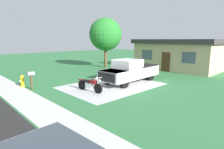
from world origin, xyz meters
TOP-DOWN VIEW (x-y plane):
  - ground_plane at (0.00, 0.00)m, footprint 80.00×80.00m
  - driveway_pad at (0.00, 0.00)m, footprint 5.23×7.25m
  - sidewalk_strip at (0.00, -6.00)m, footprint 36.00×1.80m
  - motorcycle at (0.15, -2.24)m, footprint 2.21×0.70m
  - pickup_truck at (0.15, 1.96)m, footprint 2.30×5.72m
  - fire_hydrant at (-4.41, -5.07)m, footprint 0.32×0.40m
  - mailbox at (-3.15, -4.87)m, footprint 0.26×0.48m
  - shade_tree at (-7.48, 5.97)m, footprint 4.00×4.00m
  - neighbor_house at (-0.62, 11.17)m, footprint 9.60×5.60m

SIDE VIEW (x-z plane):
  - ground_plane at x=0.00m, z-range 0.00..0.00m
  - driveway_pad at x=0.00m, z-range 0.00..0.01m
  - sidewalk_strip at x=0.00m, z-range 0.00..0.01m
  - fire_hydrant at x=-4.41m, z-range -0.01..0.86m
  - motorcycle at x=0.15m, z-range -0.07..1.02m
  - pickup_truck at x=0.15m, z-range 0.00..1.90m
  - mailbox at x=-3.15m, z-range 0.35..1.61m
  - neighbor_house at x=-0.62m, z-range 0.04..3.54m
  - shade_tree at x=-7.48m, z-range 1.03..7.12m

